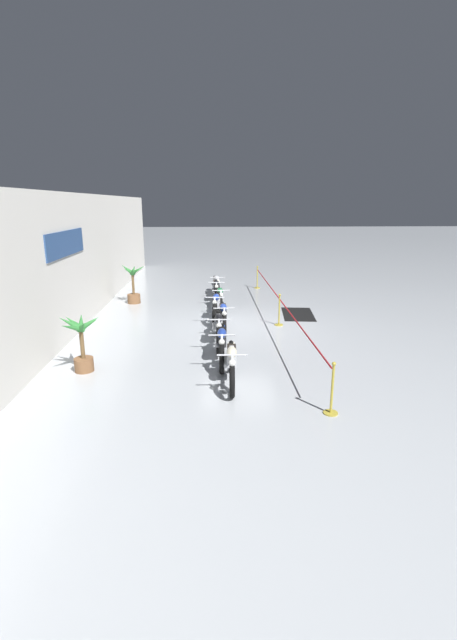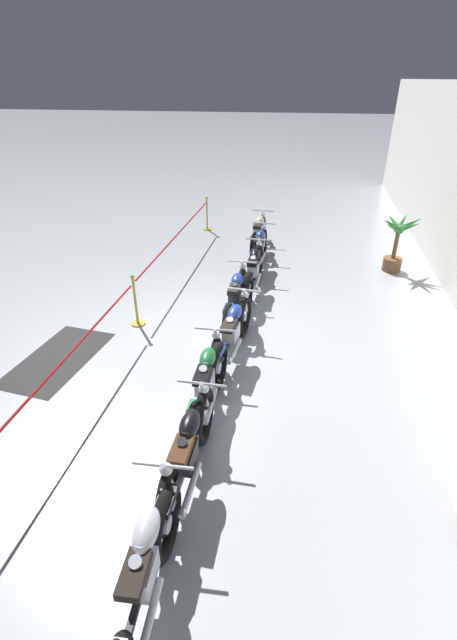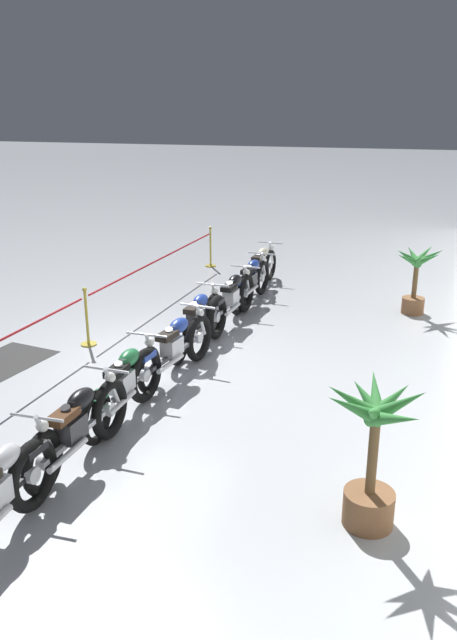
{
  "view_description": "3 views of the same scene",
  "coord_description": "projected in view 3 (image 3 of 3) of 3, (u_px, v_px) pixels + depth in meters",
  "views": [
    {
      "loc": [
        -13.54,
        0.96,
        3.89
      ],
      "look_at": [
        -1.47,
        0.38,
        0.58
      ],
      "focal_mm": 24.0,
      "sensor_mm": 36.0,
      "label": 1
    },
    {
      "loc": [
        6.78,
        1.73,
        4.23
      ],
      "look_at": [
        0.6,
        0.59,
        0.67
      ],
      "focal_mm": 24.0,
      "sensor_mm": 36.0,
      "label": 2
    },
    {
      "loc": [
        8.85,
        4.35,
        3.96
      ],
      "look_at": [
        -0.76,
        1.03,
        0.51
      ],
      "focal_mm": 35.0,
      "sensor_mm": 36.0,
      "label": 3
    }
  ],
  "objects": [
    {
      "name": "motorcycle_black_6",
      "position": [
        75.0,
        432.0,
        7.1
      ],
      "size": [
        2.35,
        0.62,
        0.96
      ],
      "color": "black",
      "rests_on": "ground"
    },
    {
      "name": "motorcycle_black_2",
      "position": [
        232.0,
        300.0,
        11.95
      ],
      "size": [
        2.47,
        0.62,
        0.98
      ],
      "color": "black",
      "rests_on": "ground"
    },
    {
      "name": "motorcycle_blue_1",
      "position": [
        251.0,
        282.0,
        13.2
      ],
      "size": [
        2.33,
        0.62,
        0.97
      ],
      "color": "black",
      "rests_on": "ground"
    },
    {
      "name": "motorcycle_blue_3",
      "position": [
        197.0,
        321.0,
        10.79
      ],
      "size": [
        2.39,
        0.62,
        0.95
      ],
      "color": "black",
      "rests_on": "ground"
    },
    {
      "name": "motorcycle_blue_4",
      "position": [
        174.0,
        350.0,
        9.49
      ],
      "size": [
        2.47,
        0.62,
        0.97
      ],
      "color": "black",
      "rests_on": "ground"
    },
    {
      "name": "ground_plane",
      "position": [
        156.0,
        356.0,
        10.54
      ],
      "size": [
        120.0,
        120.0,
        0.0
      ],
      "primitive_type": "plane",
      "color": "#B2B7BC"
    },
    {
      "name": "potted_palm_right_of_row",
      "position": [
        372.0,
        454.0,
        6.02
      ],
      "size": [
        1.03,
        0.97,
        1.62
      ],
      "color": "brown",
      "rests_on": "ground"
    },
    {
      "name": "stanchion_mid_left",
      "position": [
        87.0,
        326.0,
        10.92
      ],
      "size": [
        0.28,
        0.28,
        1.05
      ],
      "color": "gold",
      "rests_on": "ground"
    },
    {
      "name": "motorcycle_green_5",
      "position": [
        125.0,
        383.0,
        8.37
      ],
      "size": [
        2.26,
        0.62,
        0.93
      ],
      "color": "black",
      "rests_on": "ground"
    },
    {
      "name": "motorcycle_cream_0",
      "position": [
        260.0,
        267.0,
        14.44
      ],
      "size": [
        2.22,
        0.62,
        0.95
      ],
      "color": "black",
      "rests_on": "ground"
    },
    {
      "name": "potted_palm_left_of_row",
      "position": [
        416.0,
        277.0,
        12.49
      ],
      "size": [
        1.13,
        0.94,
        1.42
      ],
      "color": "brown",
      "rests_on": "ground"
    },
    {
      "name": "stanchion_far_left",
      "position": [
        123.0,
        284.0,
        12.02
      ],
      "size": [
        12.52,
        0.28,
        1.05
      ],
      "color": "gold",
      "rests_on": "ground"
    }
  ]
}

